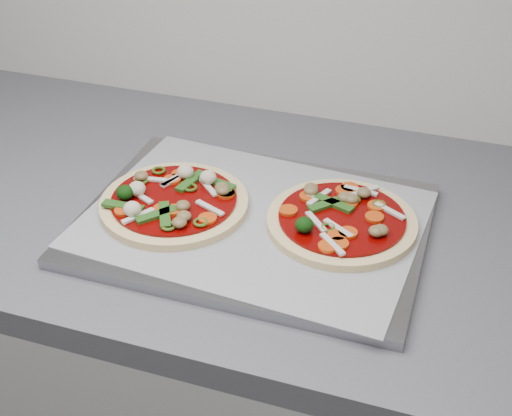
% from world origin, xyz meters
% --- Properties ---
extents(baking_tray, '(0.46, 0.34, 0.01)m').
position_xyz_m(baking_tray, '(0.66, 1.25, 0.91)').
color(baking_tray, gray).
rests_on(baking_tray, countertop).
extents(parchment, '(0.46, 0.35, 0.00)m').
position_xyz_m(parchment, '(0.66, 1.25, 0.92)').
color(parchment, gray).
rests_on(parchment, baking_tray).
extents(pizza_left, '(0.24, 0.24, 0.03)m').
position_xyz_m(pizza_left, '(0.54, 1.24, 0.93)').
color(pizza_left, beige).
rests_on(pizza_left, parchment).
extents(pizza_right, '(0.22, 0.22, 0.03)m').
position_xyz_m(pizza_right, '(0.77, 1.27, 0.93)').
color(pizza_right, beige).
rests_on(pizza_right, parchment).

